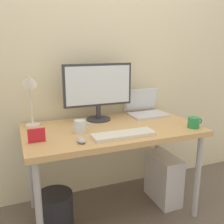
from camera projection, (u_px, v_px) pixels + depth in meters
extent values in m
plane|color=#665B51|center=(112.00, 211.00, 2.16)|extent=(6.00, 6.00, 0.00)
cube|color=beige|center=(94.00, 50.00, 2.21)|extent=(4.40, 0.04, 2.60)
cube|color=tan|center=(112.00, 130.00, 1.98)|extent=(1.32, 0.72, 0.04)
cylinder|color=#B2B2B7|center=(39.00, 212.00, 1.59)|extent=(0.04, 0.04, 0.69)
cylinder|color=#B2B2B7|center=(198.00, 177.00, 2.02)|extent=(0.04, 0.04, 0.69)
cylinder|color=#B2B2B7|center=(31.00, 170.00, 2.13)|extent=(0.04, 0.04, 0.69)
cylinder|color=#B2B2B7|center=(157.00, 149.00, 2.55)|extent=(0.04, 0.04, 0.69)
cylinder|color=#333338|center=(98.00, 119.00, 2.17)|extent=(0.20, 0.20, 0.01)
cylinder|color=#333338|center=(98.00, 112.00, 2.15)|extent=(0.04, 0.04, 0.11)
cube|color=#333338|center=(98.00, 85.00, 2.10)|extent=(0.57, 0.03, 0.34)
cube|color=white|center=(99.00, 85.00, 2.08)|extent=(0.54, 0.01, 0.31)
cube|color=silver|center=(148.00, 115.00, 2.29)|extent=(0.32, 0.22, 0.02)
cube|color=silver|center=(141.00, 100.00, 2.39)|extent=(0.32, 0.06, 0.21)
cube|color=white|center=(142.00, 100.00, 2.38)|extent=(0.30, 0.05, 0.18)
cylinder|color=silver|center=(33.00, 125.00, 2.01)|extent=(0.11, 0.11, 0.01)
cylinder|color=silver|center=(31.00, 104.00, 1.97)|extent=(0.02, 0.02, 0.32)
cone|color=silver|center=(30.00, 80.00, 1.88)|extent=(0.11, 0.14, 0.13)
cube|color=silver|center=(123.00, 135.00, 1.78)|extent=(0.44, 0.14, 0.02)
ellipsoid|color=#B2B2B7|center=(81.00, 140.00, 1.66)|extent=(0.06, 0.09, 0.03)
cylinder|color=#268C4C|center=(194.00, 122.00, 1.96)|extent=(0.09, 0.09, 0.08)
torus|color=#268C4C|center=(200.00, 121.00, 1.98)|extent=(0.05, 0.01, 0.05)
cylinder|color=silver|center=(80.00, 126.00, 1.84)|extent=(0.08, 0.08, 0.09)
torus|color=silver|center=(87.00, 125.00, 1.86)|extent=(0.05, 0.01, 0.05)
cube|color=red|center=(37.00, 135.00, 1.65)|extent=(0.11, 0.02, 0.09)
cube|color=silver|center=(163.00, 178.00, 2.27)|extent=(0.18, 0.36, 0.42)
cylinder|color=#232328|center=(55.00, 212.00, 1.90)|extent=(0.26, 0.26, 0.30)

